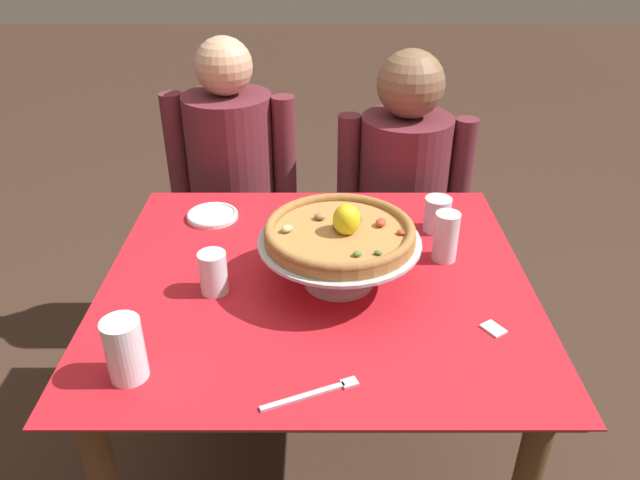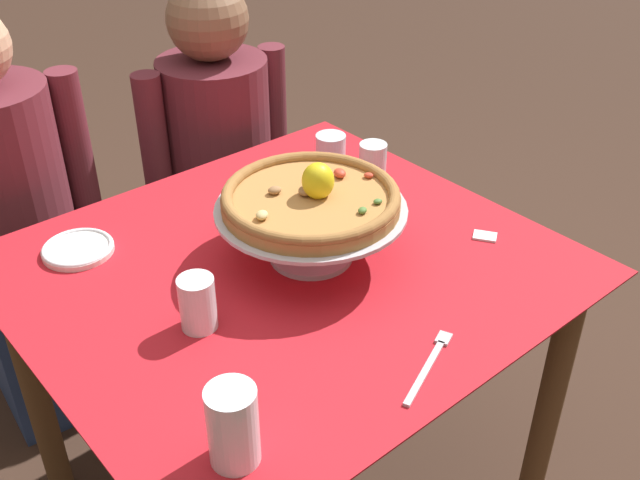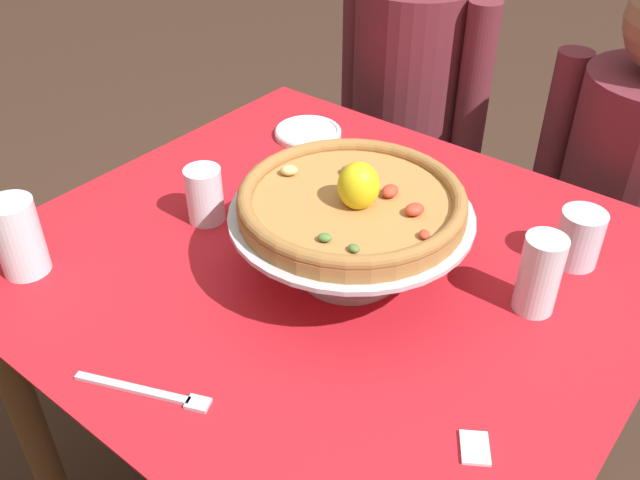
{
  "view_description": "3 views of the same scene",
  "coord_description": "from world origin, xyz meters",
  "px_view_note": "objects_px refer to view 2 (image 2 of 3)",
  "views": [
    {
      "loc": [
        0.01,
        -1.25,
        1.58
      ],
      "look_at": [
        0.01,
        0.03,
        0.83
      ],
      "focal_mm": 34.08,
      "sensor_mm": 36.0,
      "label": 1
    },
    {
      "loc": [
        -0.76,
        -1.0,
        1.61
      ],
      "look_at": [
        0.08,
        -0.02,
        0.77
      ],
      "focal_mm": 41.62,
      "sensor_mm": 36.0,
      "label": 2
    },
    {
      "loc": [
        0.58,
        -0.75,
        1.46
      ],
      "look_at": [
        0.02,
        -0.05,
        0.8
      ],
      "focal_mm": 38.67,
      "sensor_mm": 36.0,
      "label": 3
    }
  ],
  "objects_px": {
    "pizza_stand": "(311,221)",
    "pizza": "(311,198)",
    "water_glass_side_left": "(198,306)",
    "water_glass_side_right": "(372,174)",
    "water_glass_back_right": "(331,156)",
    "diner_right": "(221,176)",
    "sugar_packet": "(485,236)",
    "water_glass_front_left": "(233,430)",
    "side_plate": "(78,249)",
    "dinner_fork": "(430,363)",
    "diner_left": "(19,242)"
  },
  "relations": [
    {
      "from": "water_glass_side_right",
      "to": "water_glass_front_left",
      "type": "bearing_deg",
      "value": -147.96
    },
    {
      "from": "pizza",
      "to": "diner_left",
      "type": "distance_m",
      "value": 0.91
    },
    {
      "from": "pizza_stand",
      "to": "pizza",
      "type": "distance_m",
      "value": 0.05
    },
    {
      "from": "pizza_stand",
      "to": "dinner_fork",
      "type": "distance_m",
      "value": 0.4
    },
    {
      "from": "water_glass_back_right",
      "to": "dinner_fork",
      "type": "distance_m",
      "value": 0.73
    },
    {
      "from": "side_plate",
      "to": "sugar_packet",
      "type": "distance_m",
      "value": 0.87
    },
    {
      "from": "dinner_fork",
      "to": "water_glass_side_right",
      "type": "bearing_deg",
      "value": 55.95
    },
    {
      "from": "pizza_stand",
      "to": "dinner_fork",
      "type": "height_order",
      "value": "pizza_stand"
    },
    {
      "from": "pizza",
      "to": "pizza_stand",
      "type": "bearing_deg",
      "value": 172.99
    },
    {
      "from": "diner_right",
      "to": "pizza",
      "type": "bearing_deg",
      "value": -108.88
    },
    {
      "from": "diner_left",
      "to": "dinner_fork",
      "type": "bearing_deg",
      "value": -74.94
    },
    {
      "from": "pizza",
      "to": "water_glass_front_left",
      "type": "bearing_deg",
      "value": -142.06
    },
    {
      "from": "water_glass_front_left",
      "to": "water_glass_side_right",
      "type": "height_order",
      "value": "water_glass_front_left"
    },
    {
      "from": "water_glass_side_left",
      "to": "sugar_packet",
      "type": "distance_m",
      "value": 0.65
    },
    {
      "from": "water_glass_side_left",
      "to": "side_plate",
      "type": "height_order",
      "value": "water_glass_side_left"
    },
    {
      "from": "water_glass_side_right",
      "to": "sugar_packet",
      "type": "distance_m",
      "value": 0.31
    },
    {
      "from": "diner_left",
      "to": "diner_right",
      "type": "bearing_deg",
      "value": -2.74
    },
    {
      "from": "water_glass_side_left",
      "to": "water_glass_side_right",
      "type": "bearing_deg",
      "value": 14.29
    },
    {
      "from": "water_glass_front_left",
      "to": "sugar_packet",
      "type": "bearing_deg",
      "value": 10.77
    },
    {
      "from": "side_plate",
      "to": "dinner_fork",
      "type": "xyz_separation_m",
      "value": [
        0.31,
        -0.72,
        -0.01
      ]
    },
    {
      "from": "water_glass_side_right",
      "to": "diner_right",
      "type": "relative_size",
      "value": 0.12
    },
    {
      "from": "pizza_stand",
      "to": "water_glass_front_left",
      "type": "distance_m",
      "value": 0.54
    },
    {
      "from": "dinner_fork",
      "to": "pizza",
      "type": "bearing_deg",
      "value": 81.8
    },
    {
      "from": "water_glass_back_right",
      "to": "diner_right",
      "type": "height_order",
      "value": "diner_right"
    },
    {
      "from": "water_glass_front_left",
      "to": "diner_right",
      "type": "bearing_deg",
      "value": 57.57
    },
    {
      "from": "sugar_packet",
      "to": "diner_left",
      "type": "relative_size",
      "value": 0.04
    },
    {
      "from": "side_plate",
      "to": "pizza",
      "type": "bearing_deg",
      "value": -42.46
    },
    {
      "from": "water_glass_side_left",
      "to": "side_plate",
      "type": "distance_m",
      "value": 0.38
    },
    {
      "from": "pizza",
      "to": "dinner_fork",
      "type": "relative_size",
      "value": 1.87
    },
    {
      "from": "water_glass_side_left",
      "to": "diner_left",
      "type": "relative_size",
      "value": 0.09
    },
    {
      "from": "diner_left",
      "to": "water_glass_front_left",
      "type": "bearing_deg",
      "value": -93.28
    },
    {
      "from": "water_glass_back_right",
      "to": "water_glass_front_left",
      "type": "distance_m",
      "value": 0.92
    },
    {
      "from": "water_glass_side_right",
      "to": "side_plate",
      "type": "bearing_deg",
      "value": 160.62
    },
    {
      "from": "pizza_stand",
      "to": "diner_left",
      "type": "distance_m",
      "value": 0.89
    },
    {
      "from": "water_glass_back_right",
      "to": "side_plate",
      "type": "bearing_deg",
      "value": 173.68
    },
    {
      "from": "diner_right",
      "to": "water_glass_front_left",
      "type": "bearing_deg",
      "value": -122.43
    },
    {
      "from": "water_glass_side_left",
      "to": "sugar_packet",
      "type": "xyz_separation_m",
      "value": [
        0.64,
        -0.15,
        -0.04
      ]
    },
    {
      "from": "water_glass_back_right",
      "to": "diner_right",
      "type": "distance_m",
      "value": 0.53
    },
    {
      "from": "pizza_stand",
      "to": "pizza",
      "type": "relative_size",
      "value": 1.09
    },
    {
      "from": "water_glass_side_left",
      "to": "dinner_fork",
      "type": "height_order",
      "value": "water_glass_side_left"
    },
    {
      "from": "pizza_stand",
      "to": "water_glass_side_left",
      "type": "xyz_separation_m",
      "value": [
        -0.3,
        -0.04,
        -0.04
      ]
    },
    {
      "from": "dinner_fork",
      "to": "diner_right",
      "type": "xyz_separation_m",
      "value": [
        0.31,
        1.12,
        -0.2
      ]
    },
    {
      "from": "diner_left",
      "to": "pizza",
      "type": "bearing_deg",
      "value": -64.51
    },
    {
      "from": "pizza_stand",
      "to": "sugar_packet",
      "type": "bearing_deg",
      "value": -29.19
    },
    {
      "from": "water_glass_front_left",
      "to": "pizza",
      "type": "bearing_deg",
      "value": 37.94
    },
    {
      "from": "dinner_fork",
      "to": "diner_left",
      "type": "bearing_deg",
      "value": 105.06
    },
    {
      "from": "water_glass_back_right",
      "to": "water_glass_side_right",
      "type": "xyz_separation_m",
      "value": [
        -0.0,
        -0.15,
        0.01
      ]
    },
    {
      "from": "pizza",
      "to": "water_glass_side_right",
      "type": "height_order",
      "value": "pizza"
    },
    {
      "from": "pizza_stand",
      "to": "pizza",
      "type": "height_order",
      "value": "pizza"
    },
    {
      "from": "pizza_stand",
      "to": "water_glass_side_left",
      "type": "distance_m",
      "value": 0.3
    }
  ]
}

